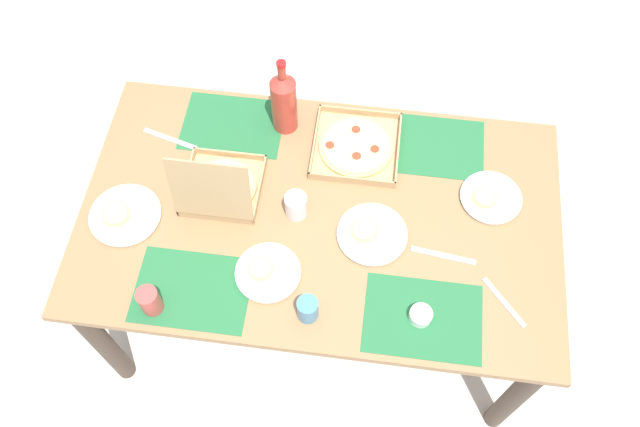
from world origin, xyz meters
The scene contains 20 objects.
ground_plane centered at (0.00, 0.00, 0.00)m, with size 6.00×6.00×0.00m, color beige.
dining_table centered at (0.00, 0.00, 0.64)m, with size 1.60×0.95×0.74m.
placemat_near_left centered at (-0.36, -0.32, 0.74)m, with size 0.36×0.26×0.00m, color #236638.
placemat_near_right centered at (0.36, -0.32, 0.74)m, with size 0.36×0.26×0.00m, color #236638.
placemat_far_left centered at (-0.36, 0.32, 0.74)m, with size 0.36×0.26×0.00m, color #236638.
placemat_far_right centered at (0.36, 0.32, 0.74)m, with size 0.36×0.26×0.00m, color #236638.
pizza_box_center centered at (0.34, -0.03, 0.79)m, with size 0.26×0.26×0.29m.
pizza_box_edge_far centered at (-0.09, -0.28, 0.75)m, with size 0.30×0.30×0.04m.
plate_far_left centered at (-0.56, -0.13, 0.75)m, with size 0.21×0.21×0.03m.
plate_far_right centered at (-0.18, 0.06, 0.75)m, with size 0.23×0.23×0.03m.
plate_near_left centered at (0.14, 0.24, 0.75)m, with size 0.21×0.21×0.03m.
plate_middle centered at (0.64, 0.10, 0.75)m, with size 0.24×0.24×0.03m.
soda_bottle centered at (0.17, -0.35, 0.87)m, with size 0.09×0.09×0.32m.
cup_clear_left centered at (-0.01, 0.36, 0.79)m, with size 0.06×0.06×0.09m, color teal.
cup_red centered at (0.47, 0.40, 0.79)m, with size 0.07×0.07×0.10m, color #BF4742.
cup_clear_right centered at (0.08, 0.01, 0.79)m, with size 0.07×0.07×0.09m, color silver.
condiment_bowl centered at (-0.35, 0.32, 0.76)m, with size 0.07×0.07×0.04m, color white.
fork_by_far_left centered at (-0.60, 0.24, 0.74)m, with size 0.19×0.02×0.01m, color #B7B7BC.
knife_by_near_right centered at (0.57, -0.23, 0.74)m, with size 0.21×0.02×0.01m, color #B7B7BC.
knife_by_far_right centered at (-0.41, 0.10, 0.74)m, with size 0.21×0.02×0.01m, color #B7B7BC.
Camera 1 is at (-0.14, 1.07, 2.64)m, focal length 36.78 mm.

